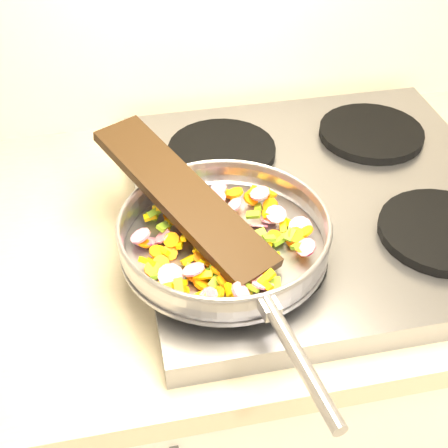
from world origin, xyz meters
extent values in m
cube|color=#939399|center=(-0.70, 1.67, 0.92)|extent=(0.60, 0.60, 0.04)
cylinder|color=black|center=(-0.84, 1.52, 0.95)|extent=(0.19, 0.19, 0.02)
cylinder|color=black|center=(-0.56, 1.52, 0.95)|extent=(0.19, 0.19, 0.02)
cylinder|color=black|center=(-0.84, 1.81, 0.95)|extent=(0.19, 0.19, 0.02)
cylinder|color=black|center=(-0.56, 1.81, 0.95)|extent=(0.19, 0.19, 0.02)
cylinder|color=#9E9EA5|center=(-0.89, 1.55, 0.96)|extent=(0.30, 0.30, 0.01)
torus|color=#9E9EA5|center=(-0.89, 1.55, 0.98)|extent=(0.33, 0.33, 0.04)
torus|color=#9E9EA5|center=(-0.89, 1.55, 1.00)|extent=(0.30, 0.30, 0.01)
cylinder|color=#9E9EA5|center=(-0.85, 1.31, 1.00)|extent=(0.05, 0.19, 0.02)
cube|color=#9E9EA5|center=(-0.87, 1.39, 0.99)|extent=(0.03, 0.03, 0.02)
cube|color=#71A31C|center=(-0.91, 1.49, 0.98)|extent=(0.02, 0.02, 0.02)
cylinder|color=#BC1247|center=(-0.86, 1.61, 0.98)|extent=(0.03, 0.03, 0.02)
cylinder|color=orange|center=(-0.85, 1.48, 0.98)|extent=(0.03, 0.03, 0.02)
cube|color=yellow|center=(-0.82, 1.54, 0.97)|extent=(0.02, 0.02, 0.01)
cylinder|color=orange|center=(-0.92, 1.61, 0.97)|extent=(0.03, 0.02, 0.02)
cube|color=yellow|center=(-0.95, 1.55, 0.98)|extent=(0.02, 0.02, 0.01)
cube|color=yellow|center=(-0.79, 1.57, 0.97)|extent=(0.01, 0.02, 0.02)
cube|color=yellow|center=(-0.85, 1.65, 0.97)|extent=(0.02, 0.02, 0.02)
cube|color=yellow|center=(-0.92, 1.56, 0.97)|extent=(0.02, 0.02, 0.01)
cube|color=#71A31C|center=(-0.88, 1.44, 0.97)|extent=(0.02, 0.02, 0.01)
cube|color=#71A31C|center=(-0.87, 1.57, 0.97)|extent=(0.02, 0.01, 0.02)
cylinder|color=orange|center=(-0.98, 1.48, 0.97)|extent=(0.03, 0.03, 0.01)
cube|color=yellow|center=(-0.93, 1.50, 0.97)|extent=(0.02, 0.03, 0.02)
cylinder|color=#BC1247|center=(-0.88, 1.43, 0.97)|extent=(0.04, 0.04, 0.02)
cylinder|color=#BC1247|center=(-0.92, 1.59, 0.97)|extent=(0.04, 0.04, 0.02)
cube|color=#71A31C|center=(-0.98, 1.62, 0.98)|extent=(0.02, 0.01, 0.02)
cylinder|color=#BC1247|center=(-0.81, 1.58, 0.98)|extent=(0.04, 0.04, 0.02)
cube|color=#71A31C|center=(-0.93, 1.44, 0.98)|extent=(0.03, 0.02, 0.01)
cube|color=yellow|center=(-0.91, 1.44, 0.98)|extent=(0.01, 0.02, 0.01)
cylinder|color=orange|center=(-1.00, 1.51, 0.97)|extent=(0.03, 0.03, 0.02)
cylinder|color=#BC1247|center=(-0.82, 1.58, 0.97)|extent=(0.03, 0.03, 0.01)
cylinder|color=orange|center=(-0.91, 1.48, 0.98)|extent=(0.03, 0.03, 0.01)
cube|color=yellow|center=(-0.90, 1.64, 0.98)|extent=(0.02, 0.02, 0.01)
cylinder|color=orange|center=(-0.92, 1.44, 0.98)|extent=(0.03, 0.04, 0.03)
cylinder|color=orange|center=(-0.79, 1.52, 0.98)|extent=(0.03, 0.03, 0.02)
cylinder|color=orange|center=(-0.81, 1.61, 0.97)|extent=(0.03, 0.03, 0.03)
cube|color=yellow|center=(-0.99, 1.62, 0.97)|extent=(0.02, 0.01, 0.01)
cylinder|color=#BC1247|center=(-0.87, 1.46, 0.98)|extent=(0.03, 0.03, 0.02)
cylinder|color=#BC1247|center=(-0.88, 1.66, 0.98)|extent=(0.03, 0.03, 0.02)
cube|color=yellow|center=(-0.81, 1.58, 0.98)|extent=(0.02, 0.01, 0.01)
cylinder|color=#BC1247|center=(-0.96, 1.57, 0.97)|extent=(0.03, 0.04, 0.03)
cube|color=yellow|center=(-0.94, 1.55, 0.99)|extent=(0.02, 0.02, 0.01)
cylinder|color=orange|center=(-0.94, 1.49, 0.97)|extent=(0.03, 0.03, 0.01)
cylinder|color=orange|center=(-0.93, 1.52, 0.97)|extent=(0.03, 0.03, 0.02)
cylinder|color=orange|center=(-0.78, 1.53, 0.98)|extent=(0.03, 0.03, 0.02)
cube|color=yellow|center=(-0.98, 1.54, 0.97)|extent=(0.02, 0.03, 0.02)
cube|color=#71A31C|center=(-0.88, 1.44, 0.98)|extent=(0.02, 0.02, 0.01)
cylinder|color=#BC1247|center=(-0.86, 1.44, 0.98)|extent=(0.04, 0.03, 0.02)
cylinder|color=orange|center=(-0.83, 1.63, 0.97)|extent=(0.03, 0.03, 0.02)
cube|color=#71A31C|center=(-0.97, 1.46, 0.98)|extent=(0.01, 0.02, 0.02)
cylinder|color=#BC1247|center=(-0.94, 1.65, 0.98)|extent=(0.04, 0.04, 0.02)
cube|color=yellow|center=(-0.94, 1.45, 0.97)|extent=(0.02, 0.02, 0.02)
cylinder|color=#BC1247|center=(-0.93, 1.63, 0.98)|extent=(0.05, 0.05, 0.01)
cylinder|color=orange|center=(-0.82, 1.63, 0.98)|extent=(0.03, 0.04, 0.01)
cylinder|color=orange|center=(-0.86, 1.65, 0.97)|extent=(0.03, 0.03, 0.01)
cylinder|color=orange|center=(-0.88, 1.46, 0.97)|extent=(0.03, 0.03, 0.02)
cube|color=#71A31C|center=(-0.79, 1.51, 0.98)|extent=(0.02, 0.02, 0.01)
cube|color=#71A31C|center=(-0.93, 1.49, 0.97)|extent=(0.02, 0.02, 0.01)
cylinder|color=orange|center=(-0.87, 1.48, 0.96)|extent=(0.04, 0.04, 0.01)
cylinder|color=#BC1247|center=(-0.94, 1.49, 0.98)|extent=(0.04, 0.04, 0.02)
cube|color=#71A31C|center=(-0.80, 1.52, 0.98)|extent=(0.02, 0.02, 0.01)
cube|color=yellow|center=(-0.97, 1.62, 0.99)|extent=(0.02, 0.02, 0.02)
cylinder|color=#BC1247|center=(-0.78, 1.50, 0.98)|extent=(0.03, 0.03, 0.02)
cube|color=#71A31C|center=(-0.84, 1.44, 0.98)|extent=(0.02, 0.03, 0.01)
cylinder|color=orange|center=(-0.98, 1.52, 0.97)|extent=(0.03, 0.03, 0.02)
cylinder|color=#BC1247|center=(-0.88, 1.63, 0.98)|extent=(0.04, 0.03, 0.03)
cube|color=yellow|center=(-0.82, 1.64, 0.98)|extent=(0.02, 0.02, 0.01)
cylinder|color=orange|center=(-0.87, 1.51, 0.97)|extent=(0.03, 0.03, 0.01)
cube|color=yellow|center=(-0.92, 1.53, 0.98)|extent=(0.03, 0.01, 0.01)
cube|color=yellow|center=(-0.89, 1.51, 0.98)|extent=(0.02, 0.02, 0.01)
cylinder|color=orange|center=(-0.98, 1.54, 0.98)|extent=(0.04, 0.04, 0.01)
cube|color=#71A31C|center=(-0.94, 1.50, 0.97)|extent=(0.02, 0.02, 0.01)
cylinder|color=orange|center=(-0.97, 1.54, 0.97)|extent=(0.03, 0.02, 0.02)
cube|color=yellow|center=(-0.83, 1.49, 0.98)|extent=(0.02, 0.02, 0.01)
cylinder|color=#BC1247|center=(-1.01, 1.57, 0.98)|extent=(0.04, 0.04, 0.02)
cylinder|color=#BC1247|center=(-0.89, 1.54, 0.98)|extent=(0.03, 0.03, 0.01)
cube|color=#71A31C|center=(-0.98, 1.63, 0.97)|extent=(0.02, 0.02, 0.02)
cube|color=yellow|center=(-1.00, 1.52, 0.98)|extent=(0.03, 0.02, 0.01)
cylinder|color=#BC1247|center=(-0.83, 1.57, 0.97)|extent=(0.04, 0.03, 0.03)
cylinder|color=#BC1247|center=(-0.85, 1.53, 0.97)|extent=(0.03, 0.03, 0.02)
cylinder|color=#BC1247|center=(-0.78, 1.55, 0.98)|extent=(0.05, 0.05, 0.02)
cube|color=yellow|center=(-0.96, 1.59, 0.98)|extent=(0.01, 0.02, 0.01)
cylinder|color=orange|center=(-0.87, 1.52, 0.97)|extent=(0.04, 0.03, 0.03)
cube|color=#71A31C|center=(-0.81, 1.53, 0.97)|extent=(0.02, 0.02, 0.01)
cylinder|color=orange|center=(-0.82, 1.54, 0.97)|extent=(0.03, 0.02, 0.01)
cube|color=yellow|center=(-0.99, 1.52, 0.97)|extent=(0.02, 0.02, 0.02)
cylinder|color=#BC1247|center=(-0.90, 1.53, 0.96)|extent=(0.04, 0.04, 0.02)
cube|color=yellow|center=(-0.87, 1.48, 0.98)|extent=(0.02, 0.02, 0.01)
cube|color=yellow|center=(-0.93, 1.54, 0.97)|extent=(0.02, 0.03, 0.02)
cube|color=yellow|center=(-0.94, 1.64, 0.97)|extent=(0.02, 0.03, 0.02)
cube|color=yellow|center=(-0.84, 1.49, 0.98)|extent=(0.01, 0.02, 0.02)
cylinder|color=orange|center=(-0.93, 1.47, 0.97)|extent=(0.03, 0.03, 0.02)
cube|color=yellow|center=(-0.93, 1.48, 0.97)|extent=(0.03, 0.02, 0.01)
cylinder|color=orange|center=(-0.95, 1.63, 0.96)|extent=(0.04, 0.03, 0.02)
cube|color=#71A31C|center=(-0.91, 1.58, 0.97)|extent=(0.02, 0.02, 0.02)
cube|color=yellow|center=(-0.83, 1.51, 0.98)|extent=(0.01, 0.03, 0.01)
cylinder|color=orange|center=(-0.91, 1.50, 0.97)|extent=(0.03, 0.03, 0.01)
cylinder|color=orange|center=(-0.90, 1.61, 0.97)|extent=(0.03, 0.03, 0.01)
cylinder|color=#BC1247|center=(-0.97, 1.56, 0.98)|extent=(0.03, 0.04, 0.02)
cylinder|color=#BC1247|center=(-0.93, 1.46, 0.96)|extent=(0.04, 0.04, 0.02)
cylinder|color=#BC1247|center=(-0.97, 1.49, 0.97)|extent=(0.04, 0.04, 0.02)
cylinder|color=orange|center=(-0.79, 1.50, 0.98)|extent=(0.03, 0.03, 0.01)
cylinder|color=orange|center=(-0.85, 1.46, 0.98)|extent=(0.03, 0.03, 0.02)
cylinder|color=orange|center=(-0.85, 1.64, 0.98)|extent=(0.03, 0.03, 0.01)
cube|color=yellow|center=(-0.92, 1.60, 0.97)|extent=(0.02, 0.02, 0.01)
cylinder|color=orange|center=(-0.89, 1.50, 0.97)|extent=(0.03, 0.03, 0.01)
cube|color=yellow|center=(-0.91, 1.50, 0.98)|extent=(0.02, 0.01, 0.01)
cube|color=yellow|center=(-0.95, 1.52, 0.97)|extent=(0.02, 0.02, 0.01)
cube|color=#71A31C|center=(-0.83, 1.52, 0.99)|extent=(0.02, 0.01, 0.01)
cylinder|color=orange|center=(-0.91, 1.46, 0.98)|extent=(0.03, 0.03, 0.02)
cylinder|color=orange|center=(-1.00, 1.56, 0.97)|extent=(0.03, 0.03, 0.02)
cube|color=#71A31C|center=(-0.84, 1.55, 0.97)|extent=(0.02, 0.02, 0.01)
cube|color=yellow|center=(-0.80, 1.63, 0.98)|extent=(0.01, 0.02, 0.01)
cylinder|color=orange|center=(-0.88, 1.45, 0.97)|extent=(0.04, 0.04, 0.02)
cylinder|color=#BC1247|center=(-0.91, 1.66, 0.97)|extent=(0.04, 0.04, 0.02)
cylinder|color=#BC1247|center=(-1.00, 1.57, 0.97)|extent=(0.04, 0.04, 0.02)
cylinder|color=#BC1247|center=(-0.93, 1.44, 0.98)|extent=(0.03, 0.04, 0.03)
cube|color=yellow|center=(-0.90, 1.43, 0.98)|extent=(0.02, 0.02, 0.02)
cylinder|color=orange|center=(-0.79, 1.53, 0.97)|extent=(0.03, 0.03, 0.02)
cube|color=#71A31C|center=(-0.88, 1.50, 0.97)|extent=(0.03, 0.02, 0.01)
cylinder|color=#BC1247|center=(-0.92, 1.57, 0.97)|extent=(0.04, 0.04, 0.01)
cube|color=#71A31C|center=(-0.99, 1.50, 0.97)|extent=(0.02, 0.02, 0.01)
cylinder|color=orange|center=(-0.96, 1.46, 0.96)|extent=(0.02, 0.03, 0.02)
cube|color=#71A31C|center=(-0.84, 1.58, 0.99)|extent=(0.02, 0.02, 0.01)
cylinder|color=orange|center=(-0.93, 1.59, 0.98)|extent=(0.03, 0.03, 0.01)
cylinder|color=orange|center=(-0.96, 1.55, 0.98)|extent=(0.03, 0.03, 0.02)
cube|color=#71A31C|center=(-0.97, 1.58, 0.98)|extent=(0.02, 0.03, 0.02)
cylinder|color=orange|center=(-0.89, 1.51, 0.98)|extent=(0.03, 0.03, 0.02)
cylinder|color=#BC1247|center=(-0.82, 1.62, 0.99)|extent=(0.04, 0.04, 0.01)
cube|color=yellow|center=(-0.92, 1.56, 0.98)|extent=(0.01, 0.02, 0.02)
cylinder|color=orange|center=(-0.80, 1.63, 0.98)|extent=(0.03, 0.03, 0.01)
cube|color=#71A31C|center=(-0.94, 1.61, 0.97)|extent=(0.01, 0.02, 0.01)
cylinder|color=orange|center=(-0.89, 1.56, 0.97)|extent=(0.03, 0.03, 0.03)
cylinder|color=#BC1247|center=(-0.89, 1.43, 0.99)|extent=(0.03, 0.03, 0.03)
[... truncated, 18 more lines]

